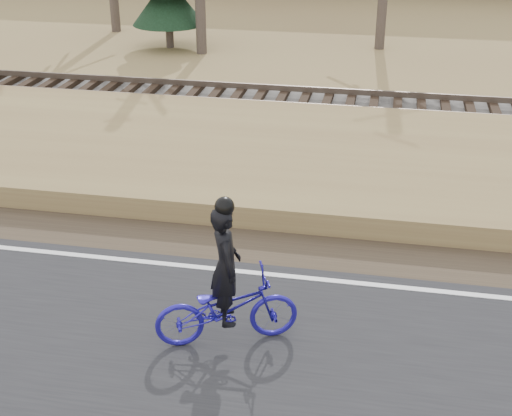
# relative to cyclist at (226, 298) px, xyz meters

# --- Properties ---
(ground) EXTENTS (120.00, 120.00, 0.00)m
(ground) POSITION_rel_cyclist_xyz_m (-2.61, 1.64, -0.76)
(ground) COLOR olive
(ground) RESTS_ON ground
(road) EXTENTS (120.00, 6.00, 0.06)m
(road) POSITION_rel_cyclist_xyz_m (-2.61, -0.86, -0.73)
(road) COLOR black
(road) RESTS_ON ground
(edge_line) EXTENTS (120.00, 0.12, 0.01)m
(edge_line) POSITION_rel_cyclist_xyz_m (-2.61, 1.84, -0.69)
(edge_line) COLOR silver
(edge_line) RESTS_ON road
(shoulder) EXTENTS (120.00, 1.60, 0.04)m
(shoulder) POSITION_rel_cyclist_xyz_m (-2.61, 2.84, -0.74)
(shoulder) COLOR #473A2B
(shoulder) RESTS_ON ground
(embankment) EXTENTS (120.00, 5.00, 0.44)m
(embankment) POSITION_rel_cyclist_xyz_m (-2.61, 5.84, -0.54)
(embankment) COLOR olive
(embankment) RESTS_ON ground
(ballast) EXTENTS (120.00, 3.00, 0.45)m
(ballast) POSITION_rel_cyclist_xyz_m (-2.61, 9.64, -0.53)
(ballast) COLOR slate
(ballast) RESTS_ON ground
(railroad) EXTENTS (120.00, 2.40, 0.29)m
(railroad) POSITION_rel_cyclist_xyz_m (-2.61, 9.64, -0.23)
(railroad) COLOR black
(railroad) RESTS_ON ballast
(cyclist) EXTENTS (2.11, 1.37, 2.22)m
(cyclist) POSITION_rel_cyclist_xyz_m (0.00, 0.00, 0.00)
(cyclist) COLOR #1D1590
(cyclist) RESTS_ON road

